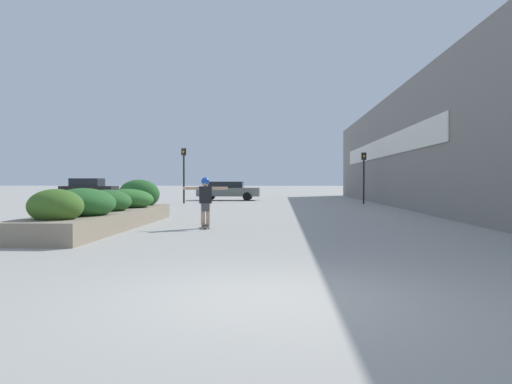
# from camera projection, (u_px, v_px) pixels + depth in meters

# --- Properties ---
(ground_plane) EXTENTS (300.00, 300.00, 0.00)m
(ground_plane) POSITION_uv_depth(u_px,v_px,m) (264.00, 297.00, 6.11)
(ground_plane) COLOR #A3A099
(building_wall_right) EXTENTS (0.67, 48.82, 6.36)m
(building_wall_right) POSITION_uv_depth(u_px,v_px,m) (410.00, 146.00, 25.10)
(building_wall_right) COLOR gray
(building_wall_right) RESTS_ON ground_plane
(planter_box) EXTENTS (1.84, 9.20, 1.48)m
(planter_box) POSITION_uv_depth(u_px,v_px,m) (108.00, 209.00, 15.26)
(planter_box) COLOR gray
(planter_box) RESTS_ON ground_plane
(skateboard) EXTENTS (0.34, 0.81, 0.09)m
(skateboard) POSITION_uv_depth(u_px,v_px,m) (205.00, 226.00, 15.05)
(skateboard) COLOR black
(skateboard) RESTS_ON ground_plane
(skateboarder) EXTENTS (1.35, 0.32, 1.45)m
(skateboarder) POSITION_uv_depth(u_px,v_px,m) (205.00, 196.00, 15.03)
(skateboarder) COLOR tan
(skateboarder) RESTS_ON skateboard
(car_leftmost) EXTENTS (4.43, 1.99, 1.64)m
(car_leftmost) POSITION_uv_depth(u_px,v_px,m) (500.00, 189.00, 34.56)
(car_leftmost) COLOR silver
(car_leftmost) RESTS_ON ground_plane
(car_center_left) EXTENTS (4.61, 1.89, 1.39)m
(car_center_left) POSITION_uv_depth(u_px,v_px,m) (228.00, 190.00, 37.16)
(car_center_left) COLOR slate
(car_center_left) RESTS_ON ground_plane
(car_center_right) EXTENTS (4.11, 2.04, 1.64)m
(car_center_right) POSITION_uv_depth(u_px,v_px,m) (89.00, 189.00, 38.77)
(car_center_right) COLOR black
(car_center_right) RESTS_ON ground_plane
(traffic_light_left) EXTENTS (0.28, 0.30, 3.53)m
(traffic_light_left) POSITION_uv_depth(u_px,v_px,m) (184.00, 166.00, 31.79)
(traffic_light_left) COLOR black
(traffic_light_left) RESTS_ON ground_plane
(traffic_light_right) EXTENTS (0.28, 0.30, 3.22)m
(traffic_light_right) POSITION_uv_depth(u_px,v_px,m) (364.00, 169.00, 31.16)
(traffic_light_right) COLOR black
(traffic_light_right) RESTS_ON ground_plane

